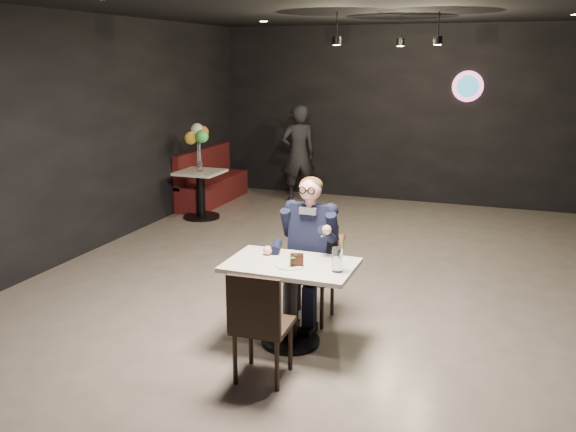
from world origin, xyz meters
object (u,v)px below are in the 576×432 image
at_px(sundae_glass, 337,260).
at_px(chair_near, 263,323).
at_px(balloon_vase, 200,166).
at_px(booth_bench, 213,176).
at_px(side_table, 201,192).
at_px(main_table, 291,304).
at_px(passerby, 298,153).
at_px(seated_man, 311,248).
at_px(chair_far, 310,274).

bearing_deg(sundae_glass, chair_near, -127.69).
relative_size(chair_near, balloon_vase, 6.28).
height_order(sundae_glass, booth_bench, sundae_glass).
relative_size(booth_bench, side_table, 2.28).
height_order(main_table, side_table, side_table).
relative_size(main_table, balloon_vase, 7.51).
bearing_deg(balloon_vase, sundae_glass, -48.59).
height_order(main_table, passerby, passerby).
bearing_deg(balloon_vase, chair_near, -56.41).
distance_m(main_table, sundae_glass, 0.65).
bearing_deg(side_table, balloon_vase, 0.00).
height_order(seated_man, side_table, seated_man).
relative_size(chair_near, passerby, 0.55).
relative_size(chair_near, seated_man, 0.64).
height_order(chair_far, seated_man, seated_man).
bearing_deg(sundae_glass, main_table, 171.19).
relative_size(sundae_glass, booth_bench, 0.11).
relative_size(seated_man, side_table, 1.75).
bearing_deg(side_table, sundae_glass, -48.59).
relative_size(chair_near, sundae_glass, 4.57).
relative_size(chair_far, sundae_glass, 4.57).
xyz_separation_m(chair_near, side_table, (-2.82, 4.25, -0.05)).
relative_size(booth_bench, balloon_vase, 12.80).
bearing_deg(passerby, balloon_vase, 23.43).
distance_m(booth_bench, balloon_vase, 1.10).
relative_size(chair_far, seated_man, 0.64).
xyz_separation_m(side_table, passerby, (1.03, 1.68, 0.43)).
bearing_deg(chair_far, balloon_vase, 132.57).
bearing_deg(chair_far, main_table, -90.00).
relative_size(main_table, chair_near, 1.20).
bearing_deg(chair_near, side_table, 120.85).
height_order(side_table, balloon_vase, balloon_vase).
xyz_separation_m(chair_near, sundae_glass, (0.43, 0.56, 0.39)).
height_order(chair_far, booth_bench, booth_bench).
bearing_deg(side_table, chair_far, -47.43).
distance_m(seated_man, passerby, 5.08).
bearing_deg(booth_bench, main_table, -55.97).
distance_m(chair_far, seated_man, 0.26).
bearing_deg(booth_bench, chair_near, -59.26).
xyz_separation_m(chair_far, balloon_vase, (-2.82, 3.07, 0.36)).
bearing_deg(chair_far, side_table, 132.57).
distance_m(seated_man, sundae_glass, 0.76).
xyz_separation_m(main_table, chair_far, (0.00, 0.55, 0.09)).
height_order(main_table, seated_man, seated_man).
bearing_deg(sundae_glass, passerby, 112.51).
relative_size(main_table, sundae_glass, 5.46).
distance_m(seated_man, balloon_vase, 4.17).
height_order(booth_bench, balloon_vase, booth_bench).
height_order(chair_far, passerby, passerby).
xyz_separation_m(seated_man, passerby, (-1.79, 4.76, 0.12)).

